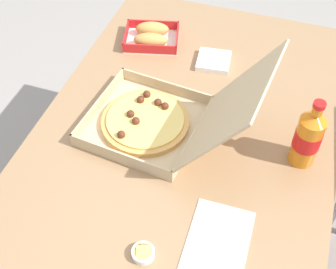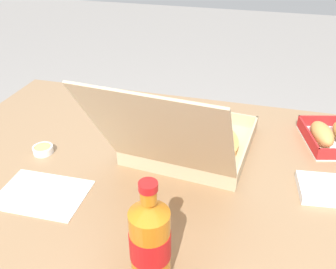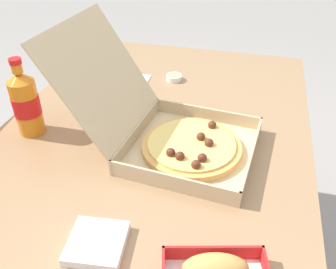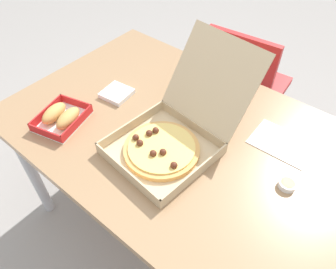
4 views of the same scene
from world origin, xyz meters
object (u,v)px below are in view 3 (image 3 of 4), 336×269
object	(u,v)px
pizza_box_open	(175,134)
napkin_pile	(97,243)
paper_menu	(123,86)
cola_bottle	(26,103)
dipping_sauce_cup	(174,77)

from	to	relation	value
pizza_box_open	napkin_pile	size ratio (longest dim) A/B	4.80
pizza_box_open	paper_menu	bearing A→B (deg)	40.73
pizza_box_open	cola_bottle	bearing A→B (deg)	93.25
pizza_box_open	paper_menu	world-z (taller)	pizza_box_open
cola_bottle	napkin_pile	world-z (taller)	cola_bottle
pizza_box_open	dipping_sauce_cup	xyz separation A→B (m)	(0.39, 0.10, -0.04)
paper_menu	pizza_box_open	bearing A→B (deg)	-140.71
cola_bottle	dipping_sauce_cup	size ratio (longest dim) A/B	4.00
napkin_pile	dipping_sauce_cup	distance (m)	0.74
cola_bottle	paper_menu	distance (m)	0.37
cola_bottle	pizza_box_open	bearing A→B (deg)	-86.75
cola_bottle	paper_menu	bearing A→B (deg)	-25.76
cola_bottle	dipping_sauce_cup	world-z (taller)	cola_bottle
cola_bottle	napkin_pile	xyz separation A→B (m)	(-0.33, -0.34, -0.08)
paper_menu	dipping_sauce_cup	xyz separation A→B (m)	(0.09, -0.16, 0.01)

